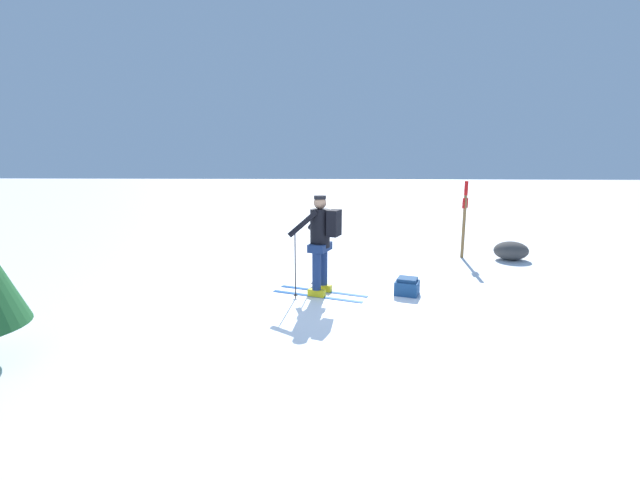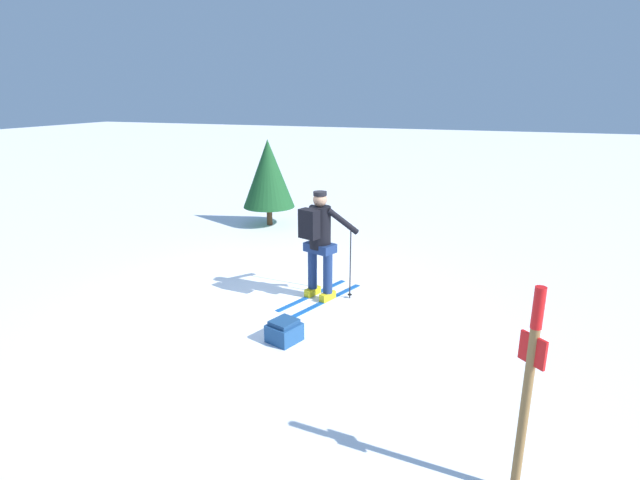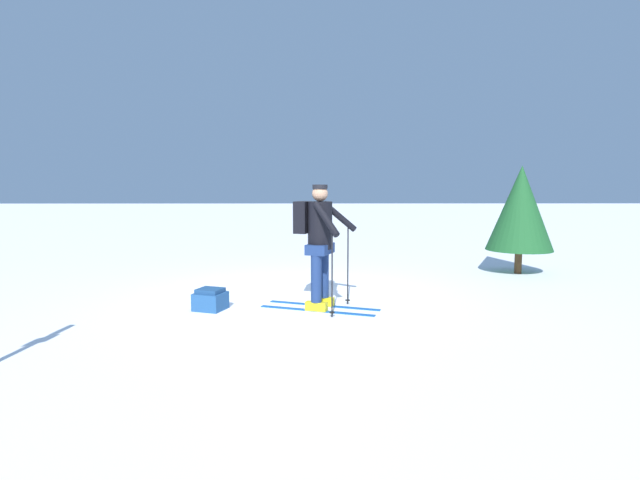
# 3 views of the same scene
# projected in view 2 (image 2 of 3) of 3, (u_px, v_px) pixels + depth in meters

# --- Properties ---
(ground_plane) EXTENTS (80.00, 80.00, 0.00)m
(ground_plane) POSITION_uv_depth(u_px,v_px,m) (271.00, 302.00, 7.96)
(ground_plane) COLOR white
(skier) EXTENTS (1.71, 1.06, 1.75)m
(skier) POSITION_uv_depth(u_px,v_px,m) (319.00, 238.00, 7.81)
(skier) COLOR #144C9E
(skier) RESTS_ON ground_plane
(dropped_backpack) EXTENTS (0.49, 0.48, 0.30)m
(dropped_backpack) POSITION_uv_depth(u_px,v_px,m) (284.00, 331.00, 6.67)
(dropped_backpack) COLOR navy
(dropped_backpack) RESTS_ON ground_plane
(trail_marker) EXTENTS (0.18, 0.19, 1.84)m
(trail_marker) POSITION_uv_depth(u_px,v_px,m) (529.00, 377.00, 3.86)
(trail_marker) COLOR olive
(trail_marker) RESTS_ON ground_plane
(pine_tree) EXTENTS (1.28, 1.28, 2.13)m
(pine_tree) POSITION_uv_depth(u_px,v_px,m) (268.00, 174.00, 12.23)
(pine_tree) COLOR #4C331E
(pine_tree) RESTS_ON ground_plane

